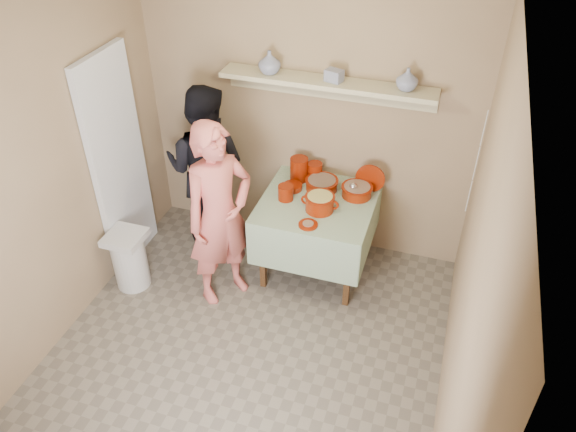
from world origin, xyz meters
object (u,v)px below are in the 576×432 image
at_px(serving_table, 317,212).
at_px(trash_bin, 130,259).
at_px(person_cook, 220,216).
at_px(cazuela_rice, 320,202).
at_px(person_helper, 206,168).

xyz_separation_m(serving_table, trash_bin, (-1.51, -0.72, -0.36)).
bearing_deg(trash_bin, person_cook, 11.45).
xyz_separation_m(person_cook, serving_table, (0.68, 0.55, -0.19)).
distance_m(person_cook, cazuela_rice, 0.84).
xyz_separation_m(serving_table, cazuela_rice, (0.05, -0.12, 0.20)).
bearing_deg(person_cook, person_helper, 67.88).
bearing_deg(cazuela_rice, trash_bin, -159.17).
height_order(person_cook, trash_bin, person_cook).
height_order(person_helper, cazuela_rice, person_helper).
relative_size(person_helper, cazuela_rice, 4.92).
relative_size(cazuela_rice, trash_bin, 0.59).
bearing_deg(cazuela_rice, person_helper, 167.90).
height_order(serving_table, trash_bin, serving_table).
distance_m(serving_table, trash_bin, 1.71).
height_order(person_cook, cazuela_rice, person_cook).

